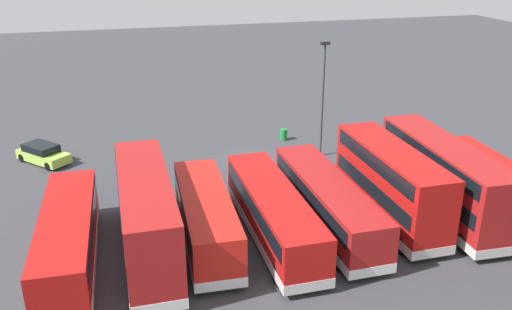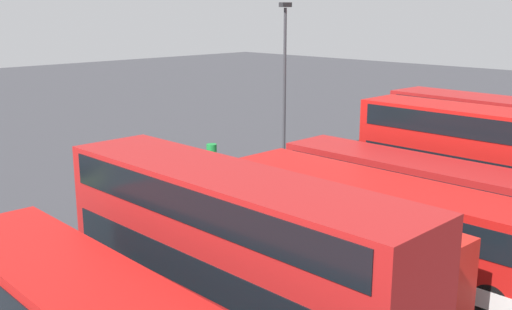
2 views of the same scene
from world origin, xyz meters
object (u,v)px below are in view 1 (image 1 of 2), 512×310
Objects in this scene: bus_single_deck_near_end at (497,186)px; bus_single_deck_sixth at (206,217)px; bus_double_decker_second at (442,177)px; bus_single_deck_fifth at (273,212)px; bus_double_decker_third at (390,183)px; lamp_post_tall at (323,92)px; car_hatchback_silver at (43,154)px; waste_bin_yellow at (284,135)px; bus_single_deck_fourth at (327,202)px; bus_double_decker_seventh at (147,214)px; bus_single_deck_far_end at (68,237)px.

bus_single_deck_sixth is (18.16, -0.67, -0.00)m from bus_single_deck_near_end.
bus_single_deck_fifth is at bearing 1.42° from bus_double_decker_second.
bus_double_decker_third reaches higher than bus_single_deck_near_end.
bus_double_decker_third is 11.22m from lamp_post_tall.
lamp_post_tall is (3.53, -10.93, 2.71)m from bus_double_decker_second.
lamp_post_tall is (-20.83, 4.19, 4.46)m from car_hatchback_silver.
car_hatchback_silver is (24.36, -15.12, -1.75)m from bus_double_decker_second.
lamp_post_tall is 6.49m from waste_bin_yellow.
bus_double_decker_seventh is at bearing 2.32° from bus_single_deck_fourth.
bus_single_deck_sixth is at bearing -0.04° from bus_single_deck_fourth.
bus_single_deck_fourth is 1.01× the size of bus_single_deck_fifth.
bus_single_deck_fifth is at bearing 7.58° from bus_single_deck_fourth.
bus_double_decker_seventh is at bearing 1.08° from bus_double_decker_third.
bus_single_deck_fifth is at bearing 57.07° from lamp_post_tall.
bus_double_decker_third is at bearing -179.54° from bus_single_deck_far_end.
lamp_post_tall is (-3.82, -10.74, 3.53)m from bus_single_deck_fourth.
bus_double_decker_third is 14.26m from bus_double_decker_seventh.
bus_single_deck_fourth is at bearing 81.81° from waste_bin_yellow.
bus_double_decker_seventh is (21.37, -0.25, 0.83)m from bus_single_deck_near_end.
bus_single_deck_near_end is 11.02m from bus_single_deck_fourth.
bus_double_decker_seventh reaches higher than bus_single_deck_fifth.
car_hatchback_silver is at bearing -41.26° from bus_single_deck_fourth.
bus_double_decker_second is at bearing 179.39° from bus_double_decker_third.
bus_single_deck_far_end is 22.51m from waste_bin_yellow.
car_hatchback_silver is at bearing -48.56° from bus_single_deck_fifth.
car_hatchback_silver is at bearing -56.56° from bus_single_deck_sixth.
waste_bin_yellow is (-16.55, -15.21, -1.15)m from bus_single_deck_far_end.
bus_single_deck_fifth is at bearing 179.18° from bus_single_deck_far_end.
bus_single_deck_near_end is 1.07× the size of bus_single_deck_sixth.
bus_single_deck_fourth is 1.34× the size of lamp_post_tall.
waste_bin_yellow is (1.74, -15.06, -1.97)m from bus_double_decker_third.
bus_double_decker_second is 17.72m from bus_double_decker_seventh.
bus_double_decker_second is 14.53m from bus_single_deck_sixth.
bus_single_deck_near_end is 0.93× the size of bus_double_decker_second.
bus_double_decker_seventh is at bearing 178.29° from bus_single_deck_far_end.
bus_single_deck_near_end is 1.09× the size of bus_double_decker_third.
bus_double_decker_second reaches higher than bus_single_deck_fourth.
waste_bin_yellow is (1.67, -4.17, -4.68)m from lamp_post_tall.
bus_single_deck_near_end and bus_single_deck_fourth have the same top height.
bus_single_deck_near_end is 21.39m from bus_double_decker_seventh.
bus_single_deck_near_end and bus_single_deck_sixth have the same top height.
bus_single_deck_sixth is (7.16, -0.01, -0.00)m from bus_single_deck_fourth.
bus_single_deck_fifth is 1.32× the size of lamp_post_tall.
bus_single_deck_sixth is at bearing -7.07° from bus_single_deck_fifth.
bus_double_decker_third is 2.31× the size of car_hatchback_silver.
bus_single_deck_near_end is 17.95m from waste_bin_yellow.
bus_single_deck_fifth is at bearing -0.84° from bus_single_deck_near_end.
bus_single_deck_near_end is 0.92× the size of bus_single_deck_fourth.
bus_single_deck_fifth is at bearing 179.70° from bus_double_decker_seventh.
bus_single_deck_far_end is 2.59× the size of car_hatchback_silver.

